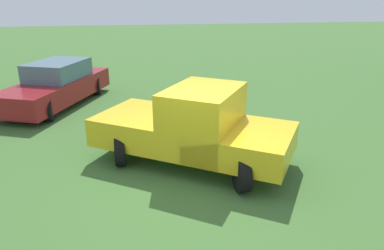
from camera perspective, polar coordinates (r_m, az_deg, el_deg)
name	(u,v)px	position (r m, az deg, el deg)	size (l,w,h in m)	color
ground_plane	(194,180)	(7.51, 0.34, -8.89)	(80.00, 80.00, 0.00)	#3D662D
pickup_truck	(197,125)	(7.92, 0.75, -0.07)	(4.04, 4.75, 1.78)	black
sedan_near	(57,85)	(13.24, -20.91, 6.02)	(5.06, 3.39, 1.49)	black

